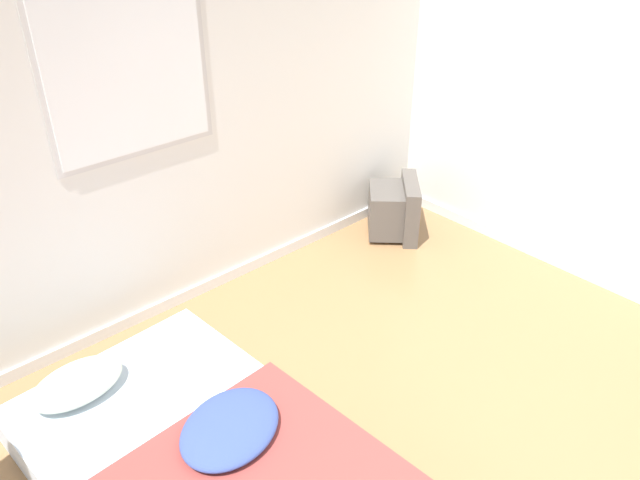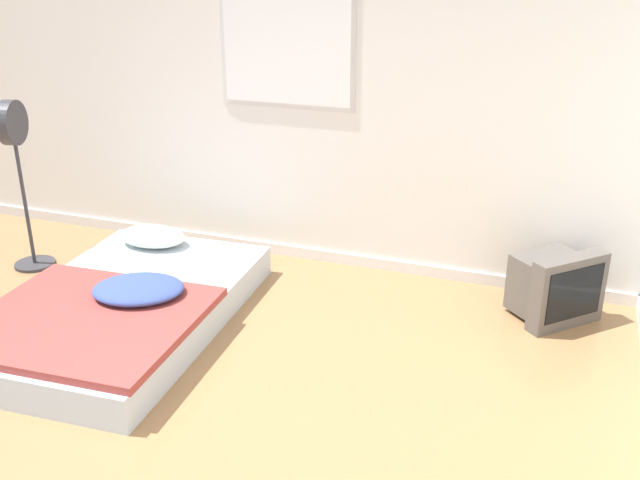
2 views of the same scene
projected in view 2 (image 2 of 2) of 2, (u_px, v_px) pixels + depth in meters
ground_plane at (111, 461)px, 3.45m from camera, size 20.00×20.00×0.00m
wall_back at (304, 96)px, 5.26m from camera, size 7.38×0.08×2.60m
mattress_bed at (121, 307)px, 4.65m from camera, size 1.41×2.14×0.36m
crt_tv at (554, 286)px, 4.71m from camera, size 0.64×0.64×0.49m
standing_fan at (17, 154)px, 5.25m from camera, size 0.31×0.34×1.30m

